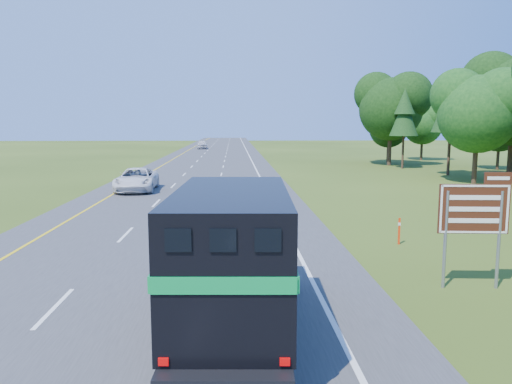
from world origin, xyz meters
TOP-DOWN VIEW (x-y plane):
  - road at (0.00, 50.00)m, footprint 15.00×260.00m
  - lane_markings at (0.00, 50.00)m, footprint 11.15×260.00m
  - horse_truck at (3.01, 9.29)m, footprint 2.79×7.96m
  - white_suv at (-4.17, 35.04)m, footprint 3.03×6.13m
  - far_car at (-3.26, 98.53)m, footprint 2.36×5.14m
  - exit_sign at (10.24, 12.20)m, footprint 2.10×0.23m
  - delineator at (9.88, 17.79)m, footprint 0.09×0.05m

SIDE VIEW (x-z plane):
  - road at x=0.00m, z-range 0.00..0.04m
  - lane_markings at x=0.00m, z-range 0.04..0.05m
  - delineator at x=9.88m, z-range 0.04..1.16m
  - white_suv at x=-4.17m, z-range 0.04..1.71m
  - far_car at x=-3.26m, z-range 0.04..1.75m
  - horse_truck at x=3.01m, z-range 0.16..3.64m
  - exit_sign at x=10.24m, z-range 0.53..4.09m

